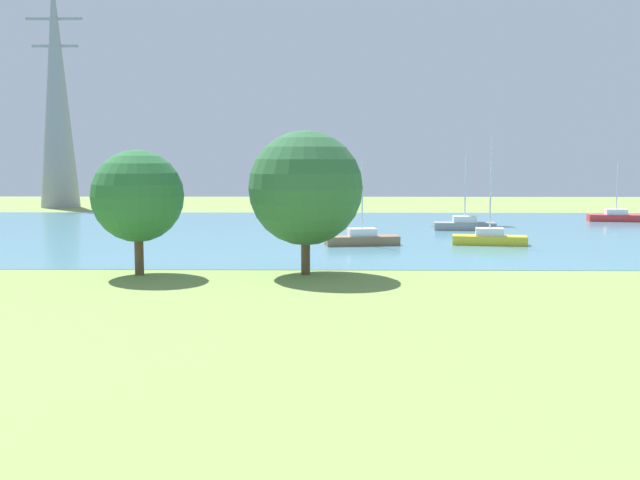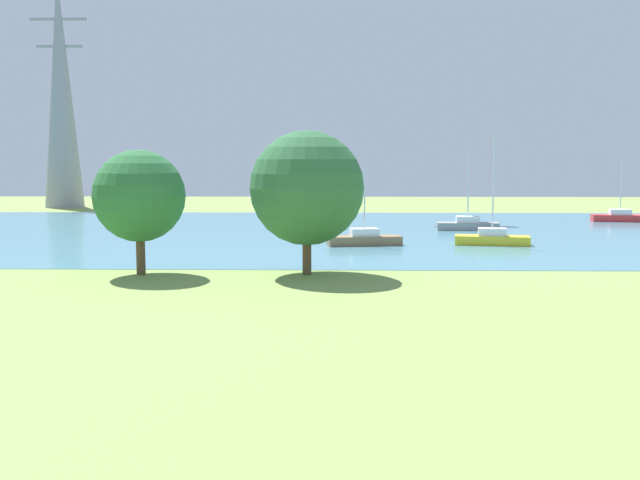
{
  "view_description": "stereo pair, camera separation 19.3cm",
  "coord_description": "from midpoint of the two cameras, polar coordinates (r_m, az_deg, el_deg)",
  "views": [
    {
      "loc": [
        1.21,
        -7.87,
        5.73
      ],
      "look_at": [
        0.79,
        19.48,
        2.72
      ],
      "focal_mm": 42.13,
      "sensor_mm": 36.0,
      "label": 1
    },
    {
      "loc": [
        1.4,
        -7.86,
        5.73
      ],
      "look_at": [
        0.79,
        19.48,
        2.72
      ],
      "focal_mm": 42.13,
      "sensor_mm": 36.0,
      "label": 2
    }
  ],
  "objects": [
    {
      "name": "water_surface",
      "position": [
        58.16,
        -0.42,
        0.64
      ],
      "size": [
        140.0,
        40.0,
        0.02
      ],
      "primitive_type": "cube",
      "color": "teal",
      "rests_on": "ground"
    },
    {
      "name": "sailboat_brown",
      "position": [
        49.17,
        3.1,
        0.11
      ],
      "size": [
        4.98,
        2.25,
        5.66
      ],
      "color": "brown",
      "rests_on": "water_surface"
    },
    {
      "name": "tree_east_near",
      "position": [
        37.53,
        -13.83,
        3.24
      ],
      "size": [
        4.48,
        4.48,
        6.11
      ],
      "color": "brown",
      "rests_on": "ground"
    },
    {
      "name": "sailboat_red",
      "position": [
        72.48,
        21.48,
        1.67
      ],
      "size": [
        4.96,
        2.15,
        5.26
      ],
      "color": "red",
      "rests_on": "water_surface"
    },
    {
      "name": "ground_plane",
      "position": [
        30.44,
        -1.61,
        -4.57
      ],
      "size": [
        160.0,
        160.0,
        0.0
      ],
      "primitive_type": "plane",
      "color": "#7F994C"
    },
    {
      "name": "sailboat_gray",
      "position": [
        60.42,
        10.83,
        1.16
      ],
      "size": [
        4.89,
        1.81,
        5.9
      ],
      "color": "gray",
      "rests_on": "water_surface"
    },
    {
      "name": "sailboat_yellow",
      "position": [
        50.54,
        12.64,
        0.16
      ],
      "size": [
        4.98,
        2.24,
        7.18
      ],
      "color": "yellow",
      "rests_on": "water_surface"
    },
    {
      "name": "electricity_pylon",
      "position": [
        91.9,
        -19.43,
        10.65
      ],
      "size": [
        6.4,
        4.4,
        26.54
      ],
      "color": "gray",
      "rests_on": "ground"
    },
    {
      "name": "tree_west_far",
      "position": [
        36.55,
        -1.26,
        3.96
      ],
      "size": [
        5.59,
        5.59,
        7.05
      ],
      "color": "brown",
      "rests_on": "ground"
    }
  ]
}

